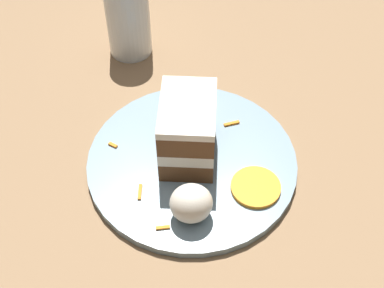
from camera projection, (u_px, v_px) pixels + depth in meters
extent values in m
plane|color=#38332D|center=(214.00, 189.00, 0.69)|extent=(6.00, 6.00, 0.00)
cube|color=#846647|center=(214.00, 185.00, 0.68)|extent=(1.13, 1.00, 0.02)
cylinder|color=gray|center=(192.00, 162.00, 0.68)|extent=(0.27, 0.27, 0.01)
cube|color=brown|center=(188.00, 145.00, 0.68)|extent=(0.08, 0.10, 0.03)
cube|color=silver|center=(188.00, 132.00, 0.66)|extent=(0.08, 0.10, 0.02)
cube|color=brown|center=(188.00, 119.00, 0.64)|extent=(0.08, 0.10, 0.03)
cube|color=silver|center=(188.00, 108.00, 0.62)|extent=(0.08, 0.10, 0.01)
ellipsoid|color=silver|center=(191.00, 203.00, 0.61)|extent=(0.05, 0.04, 0.05)
cylinder|color=orange|center=(256.00, 187.00, 0.65)|extent=(0.06, 0.06, 0.01)
cube|color=orange|center=(232.00, 123.00, 0.72)|extent=(0.02, 0.01, 0.00)
cube|color=orange|center=(163.00, 228.00, 0.61)|extent=(0.02, 0.00, 0.00)
cube|color=orange|center=(113.00, 145.00, 0.69)|extent=(0.01, 0.01, 0.00)
cube|color=orange|center=(140.00, 192.00, 0.65)|extent=(0.01, 0.02, 0.00)
cube|color=orange|center=(182.00, 104.00, 0.74)|extent=(0.01, 0.02, 0.00)
cylinder|color=silver|center=(128.00, 20.00, 0.79)|extent=(0.07, 0.07, 0.11)
cylinder|color=silver|center=(130.00, 39.00, 0.82)|extent=(0.06, 0.06, 0.04)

